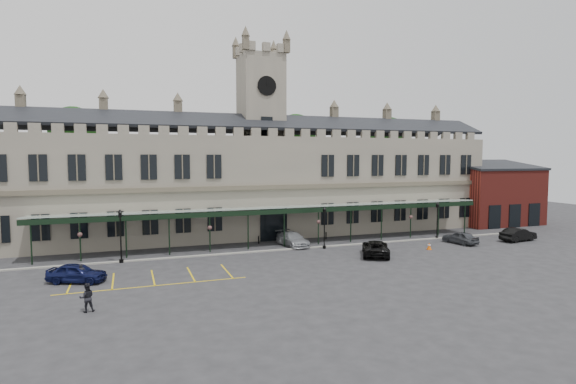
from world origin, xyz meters
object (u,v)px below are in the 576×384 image
object	(u,v)px
station_building	(261,182)
lamp_post_left	(121,231)
person_a	(82,274)
car_left_a	(77,273)
person_b	(87,298)
clock_tower	(261,129)
sign_board	(293,237)
lamp_post_right	(437,217)
lamp_post_mid	(324,224)
car_taxi	(292,239)
car_van	(376,248)
car_right_b	(518,234)
traffic_cone	(429,246)
car_right_a	(460,237)

from	to	relation	value
station_building	lamp_post_left	distance (m)	19.88
person_a	car_left_a	bearing A→B (deg)	99.77
station_building	person_b	size ratio (longest dim) A/B	32.88
clock_tower	person_b	world-z (taller)	clock_tower
sign_board	person_b	bearing A→B (deg)	-125.88
lamp_post_right	car_left_a	size ratio (longest dim) A/B	0.99
lamp_post_mid	car_taxi	distance (m)	4.11
clock_tower	lamp_post_right	distance (m)	23.74
clock_tower	car_left_a	distance (m)	28.41
car_van	car_right_b	size ratio (longest dim) A/B	1.16
traffic_cone	car_taxi	size ratio (longest dim) A/B	0.14
car_right_a	person_a	distance (m)	38.33
station_building	lamp_post_left	xyz separation A→B (m)	(-16.45, -10.59, -3.54)
lamp_post_right	car_right_b	size ratio (longest dim) A/B	0.94
clock_tower	car_right_b	distance (m)	32.67
person_a	person_b	world-z (taller)	person_b
car_right_b	car_right_a	bearing A→B (deg)	74.42
lamp_post_mid	traffic_cone	world-z (taller)	lamp_post_mid
lamp_post_left	car_right_b	bearing A→B (deg)	-5.51
traffic_cone	sign_board	distance (m)	14.63
car_left_a	lamp_post_mid	bearing A→B (deg)	-54.40
sign_board	station_building	bearing A→B (deg)	117.61
car_right_b	traffic_cone	bearing A→B (deg)	84.29
car_left_a	car_right_a	bearing A→B (deg)	-63.42
lamp_post_left	person_b	xyz separation A→B (m)	(-1.85, -13.21, -2.01)
clock_tower	car_left_a	world-z (taller)	clock_tower
clock_tower	car_right_a	bearing A→B (deg)	-36.07
traffic_cone	person_b	distance (m)	33.17
traffic_cone	car_right_b	world-z (taller)	car_right_b
sign_board	person_a	distance (m)	23.14
station_building	car_taxi	bearing A→B (deg)	-83.33
lamp_post_mid	car_left_a	xyz separation A→B (m)	(-23.25, -5.33, -1.90)
person_a	person_b	distance (m)	6.92
car_right_b	car_taxi	bearing A→B (deg)	68.24
person_a	person_b	bearing A→B (deg)	-106.94
car_taxi	car_van	size ratio (longest dim) A/B	0.95
lamp_post_mid	car_van	size ratio (longest dim) A/B	0.83
lamp_post_right	person_b	distance (m)	39.26
sign_board	person_b	world-z (taller)	person_b
car_van	lamp_post_mid	bearing A→B (deg)	-27.08
clock_tower	lamp_post_right	xyz separation A→B (m)	(18.54, -10.43, -10.53)
lamp_post_left	lamp_post_right	size ratio (longest dim) A/B	1.13
lamp_post_left	sign_board	distance (m)	18.64
lamp_post_left	lamp_post_mid	size ratio (longest dim) A/B	1.11
station_building	person_a	bearing A→B (deg)	-138.58
car_right_a	person_a	size ratio (longest dim) A/B	2.61
lamp_post_right	traffic_cone	bearing A→B (deg)	-134.33
sign_board	person_a	bearing A→B (deg)	-140.46
car_van	car_right_b	distance (m)	19.40
person_b	lamp_post_left	bearing A→B (deg)	-105.83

